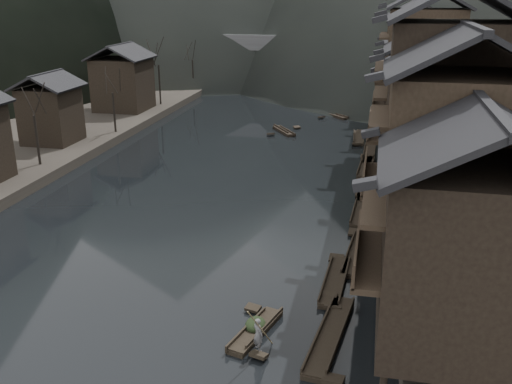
# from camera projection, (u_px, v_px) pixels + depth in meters

# --- Properties ---
(water) EXTENTS (300.00, 300.00, 0.00)m
(water) POSITION_uv_depth(u_px,v_px,m) (148.00, 270.00, 35.31)
(water) COLOR black
(water) RESTS_ON ground
(left_bank) EXTENTS (40.00, 200.00, 1.20)m
(left_bank) POSITION_uv_depth(u_px,v_px,m) (22.00, 110.00, 78.87)
(left_bank) COLOR #2D2823
(left_bank) RESTS_ON ground
(stilt_houses) EXTENTS (9.00, 67.60, 17.10)m
(stilt_houses) POSITION_uv_depth(u_px,v_px,m) (430.00, 82.00, 46.69)
(stilt_houses) COLOR black
(stilt_houses) RESTS_ON ground
(left_houses) EXTENTS (8.10, 53.20, 8.73)m
(left_houses) POSITION_uv_depth(u_px,v_px,m) (27.00, 105.00, 55.99)
(left_houses) COLOR black
(left_houses) RESTS_ON left_bank
(bare_trees) EXTENTS (3.91, 73.97, 7.83)m
(bare_trees) POSITION_uv_depth(u_px,v_px,m) (88.00, 89.00, 60.45)
(bare_trees) COLOR black
(bare_trees) RESTS_ON left_bank
(moored_sampans) EXTENTS (2.84, 48.13, 0.47)m
(moored_sampans) POSITION_uv_depth(u_px,v_px,m) (358.00, 199.00, 46.62)
(moored_sampans) COLOR black
(moored_sampans) RESTS_ON water
(midriver_boats) EXTENTS (13.01, 27.22, 0.44)m
(midriver_boats) POSITION_uv_depth(u_px,v_px,m) (300.00, 113.00, 79.10)
(midriver_boats) COLOR black
(midriver_boats) RESTS_ON water
(stone_bridge) EXTENTS (40.00, 6.00, 9.00)m
(stone_bridge) POSITION_uv_depth(u_px,v_px,m) (304.00, 57.00, 99.88)
(stone_bridge) COLOR #4C4C4F
(stone_bridge) RESTS_ON ground
(hero_sampan) EXTENTS (2.14, 4.77, 0.43)m
(hero_sampan) POSITION_uv_depth(u_px,v_px,m) (256.00, 330.00, 28.72)
(hero_sampan) COLOR black
(hero_sampan) RESTS_ON water
(cargo_heap) EXTENTS (1.04, 1.36, 0.63)m
(cargo_heap) POSITION_uv_depth(u_px,v_px,m) (255.00, 318.00, 28.75)
(cargo_heap) COLOR black
(cargo_heap) RESTS_ON hero_sampan
(boatman) EXTENTS (0.74, 0.71, 1.71)m
(boatman) POSITION_uv_depth(u_px,v_px,m) (258.00, 330.00, 26.80)
(boatman) COLOR slate
(boatman) RESTS_ON hero_sampan
(bamboo_pole) EXTENTS (0.91, 2.51, 3.44)m
(bamboo_pole) POSITION_uv_depth(u_px,v_px,m) (262.00, 282.00, 25.90)
(bamboo_pole) COLOR #8C7A51
(bamboo_pole) RESTS_ON boatman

